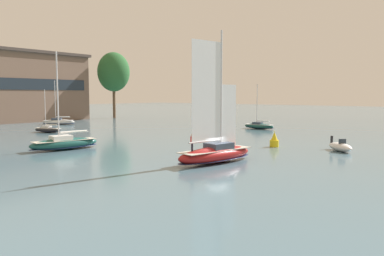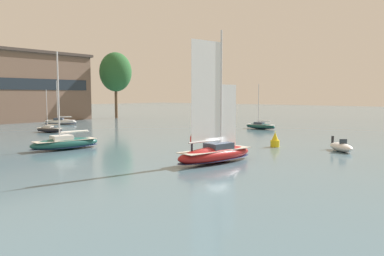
{
  "view_description": "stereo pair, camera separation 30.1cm",
  "coord_description": "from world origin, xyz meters",
  "views": [
    {
      "loc": [
        -30.2,
        -21.22,
        6.76
      ],
      "look_at": [
        0.0,
        3.0,
        3.29
      ],
      "focal_mm": 35.0,
      "sensor_mm": 36.0,
      "label": 1
    },
    {
      "loc": [
        -30.02,
        -21.45,
        6.76
      ],
      "look_at": [
        0.0,
        3.0,
        3.29
      ],
      "focal_mm": 35.0,
      "sensor_mm": 36.0,
      "label": 2
    }
  ],
  "objects": [
    {
      "name": "motor_tender",
      "position": [
        15.59,
        -7.3,
        0.52
      ],
      "size": [
        4.09,
        4.26,
        1.62
      ],
      "color": "silver",
      "rests_on": "ground"
    },
    {
      "name": "sailboat_moored_near_marina",
      "position": [
        5.61,
        40.63,
        0.52
      ],
      "size": [
        3.29,
        5.76,
        7.67
      ],
      "color": "#232328",
      "rests_on": "ground"
    },
    {
      "name": "sailboat_moored_outer_mooring",
      "position": [
        35.36,
        14.43,
        0.6
      ],
      "size": [
        1.87,
        6.42,
        8.81
      ],
      "color": "#194C47",
      "rests_on": "ground"
    },
    {
      "name": "sailboat_main",
      "position": [
        0.01,
        -0.0,
        1.04
      ],
      "size": [
        9.82,
        4.3,
        13.05
      ],
      "color": "maroon",
      "rests_on": "ground"
    },
    {
      "name": "sailboat_moored_mid_channel",
      "position": [
        16.45,
        54.84,
        0.67
      ],
      "size": [
        6.39,
        6.62,
        9.89
      ],
      "color": "silver",
      "rests_on": "ground"
    },
    {
      "name": "waterfront_building",
      "position": [
        16.27,
        72.8,
        8.8
      ],
      "size": [
        33.57,
        16.3,
        17.52
      ],
      "color": "brown",
      "rests_on": "ground"
    },
    {
      "name": "tree_shore_center",
      "position": [
        39.94,
        63.81,
        13.17
      ],
      "size": [
        9.14,
        9.14,
        18.81
      ],
      "color": "brown",
      "rests_on": "ground"
    },
    {
      "name": "ground_plane",
      "position": [
        0.0,
        0.0,
        0.0
      ],
      "size": [
        400.0,
        400.0,
        0.0
      ],
      "primitive_type": "plane",
      "color": "slate"
    },
    {
      "name": "channel_buoy",
      "position": [
        14.02,
        0.55,
        0.83
      ],
      "size": [
        1.15,
        1.15,
        2.08
      ],
      "color": "yellow",
      "rests_on": "ground"
    },
    {
      "name": "sailboat_moored_far_slip",
      "position": [
        -4.45,
        19.57,
        0.81
      ],
      "size": [
        8.92,
        3.77,
        11.88
      ],
      "color": "#194C47",
      "rests_on": "ground"
    }
  ]
}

